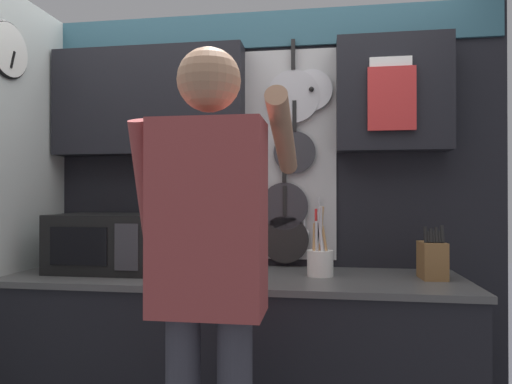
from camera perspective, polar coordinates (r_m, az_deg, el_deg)
name	(u,v)px	position (r m, az deg, el deg)	size (l,w,h in m)	color
base_cabinet_counter	(234,365)	(2.42, -2.75, -20.74)	(2.22, 0.67, 0.89)	black
back_wall_unit	(242,168)	(2.58, -1.78, 3.02)	(2.79, 0.23, 2.32)	black
microwave	(109,242)	(2.53, -17.91, -6.00)	(0.53, 0.40, 0.30)	black
knife_block	(432,260)	(2.33, 21.18, -7.87)	(0.12, 0.16, 0.26)	brown
utensil_crock	(320,259)	(2.28, 8.00, -8.34)	(0.13, 0.13, 0.34)	white
person	(210,256)	(1.59, -5.81, -7.95)	(0.54, 0.67, 1.79)	#383842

